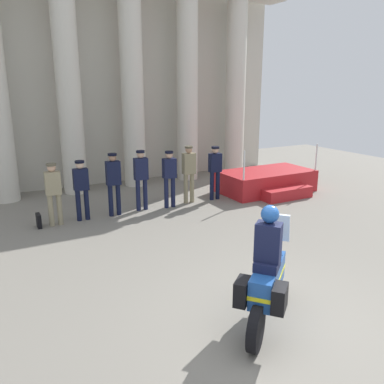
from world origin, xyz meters
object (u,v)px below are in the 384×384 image
(officer_in_row_0, at_px, (53,189))
(motorcycle_with_rider, at_px, (267,276))
(officer_in_row_3, at_px, (141,175))
(officer_in_row_5, at_px, (189,170))
(briefcase_on_ground, at_px, (39,221))
(officer_in_row_1, at_px, (81,185))
(officer_in_row_4, at_px, (169,175))
(officer_in_row_2, at_px, (113,179))
(officer_in_row_6, at_px, (215,169))
(reviewing_stand, at_px, (267,182))

(officer_in_row_0, xyz_separation_m, motorcycle_with_rider, (1.95, -6.10, -0.17))
(officer_in_row_0, height_order, officer_in_row_3, officer_in_row_3)
(officer_in_row_5, height_order, motorcycle_with_rider, motorcycle_with_rider)
(officer_in_row_0, distance_m, briefcase_on_ground, 0.89)
(officer_in_row_1, relative_size, motorcycle_with_rider, 0.85)
(officer_in_row_1, bearing_deg, motorcycle_with_rider, 103.66)
(officer_in_row_1, xyz_separation_m, officer_in_row_4, (2.55, -0.07, 0.04))
(officer_in_row_1, distance_m, officer_in_row_3, 1.73)
(officer_in_row_2, height_order, officer_in_row_4, officer_in_row_2)
(officer_in_row_0, xyz_separation_m, officer_in_row_6, (4.88, 0.10, 0.04))
(officer_in_row_5, height_order, officer_in_row_6, officer_in_row_5)
(reviewing_stand, xyz_separation_m, officer_in_row_3, (-4.50, 0.13, 0.68))
(briefcase_on_ground, bearing_deg, officer_in_row_5, 1.65)
(officer_in_row_2, distance_m, officer_in_row_3, 0.85)
(reviewing_stand, distance_m, officer_in_row_0, 6.97)
(officer_in_row_2, distance_m, motorcycle_with_rider, 6.17)
(officer_in_row_4, bearing_deg, briefcase_on_ground, 2.03)
(officer_in_row_1, distance_m, officer_in_row_2, 0.88)
(officer_in_row_5, relative_size, officer_in_row_6, 1.04)
(officer_in_row_1, bearing_deg, officer_in_row_2, -178.88)
(officer_in_row_3, bearing_deg, officer_in_row_2, 9.41)
(officer_in_row_2, relative_size, officer_in_row_3, 1.00)
(motorcycle_with_rider, distance_m, briefcase_on_ground, 6.61)
(officer_in_row_2, bearing_deg, officer_in_row_4, -179.18)
(officer_in_row_3, bearing_deg, officer_in_row_6, -179.21)
(officer_in_row_0, xyz_separation_m, officer_in_row_1, (0.72, 0.08, -0.01))
(reviewing_stand, height_order, officer_in_row_0, officer_in_row_0)
(officer_in_row_2, distance_m, officer_in_row_5, 2.40)
(officer_in_row_0, relative_size, officer_in_row_5, 0.93)
(officer_in_row_0, distance_m, officer_in_row_1, 0.73)
(motorcycle_with_rider, bearing_deg, officer_in_row_0, 67.76)
(officer_in_row_1, distance_m, briefcase_on_ground, 1.38)
(officer_in_row_1, xyz_separation_m, officer_in_row_5, (3.27, 0.09, 0.08))
(officer_in_row_3, bearing_deg, reviewing_stand, -179.27)
(officer_in_row_1, xyz_separation_m, officer_in_row_2, (0.88, -0.02, 0.07))
(reviewing_stand, xyz_separation_m, officer_in_row_4, (-3.67, -0.02, 0.65))
(reviewing_stand, xyz_separation_m, officer_in_row_6, (-2.06, 0.06, 0.65))
(officer_in_row_2, bearing_deg, briefcase_on_ground, 3.03)
(officer_in_row_4, xyz_separation_m, briefcase_on_ground, (-3.69, 0.03, -0.82))
(officer_in_row_0, xyz_separation_m, briefcase_on_ground, (-0.42, 0.04, -0.78))
(officer_in_row_0, relative_size, officer_in_row_4, 0.97)
(officer_in_row_3, height_order, officer_in_row_6, officer_in_row_3)
(officer_in_row_3, bearing_deg, briefcase_on_ground, 4.92)
(motorcycle_with_rider, bearing_deg, officer_in_row_4, 37.86)
(officer_in_row_5, bearing_deg, officer_in_row_1, 3.96)
(reviewing_stand, xyz_separation_m, briefcase_on_ground, (-7.36, 0.01, -0.17))
(reviewing_stand, height_order, briefcase_on_ground, reviewing_stand)
(officer_in_row_5, bearing_deg, officer_in_row_6, 177.68)
(officer_in_row_1, height_order, motorcycle_with_rider, motorcycle_with_rider)
(motorcycle_with_rider, height_order, briefcase_on_ground, motorcycle_with_rider)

